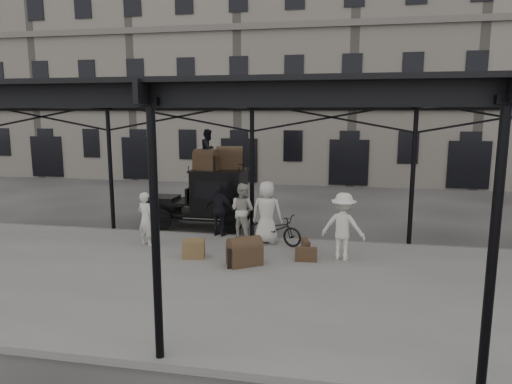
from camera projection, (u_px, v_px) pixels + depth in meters
The scene contains 18 objects.
ground at pixel (239, 258), 13.27m from camera, with size 120.00×120.00×0.00m, color #383533.
platform at pixel (220, 280), 11.32m from camera, with size 28.00×8.00×0.15m, color slate.
canopy at pixel (221, 95), 10.82m from camera, with size 22.50×9.00×4.74m.
building_frontage at pixel (301, 69), 29.49m from camera, with size 64.00×8.00×14.00m, color slate.
taxi at pixel (211, 196), 16.62m from camera, with size 3.65×1.55×2.18m.
porter_left at pixel (146, 219), 13.95m from camera, with size 0.61×0.40×1.66m, color silver.
porter_midleft at pixel (242, 210), 14.89m from camera, with size 0.87×0.68×1.79m, color beige.
porter_centre at pixel (267, 212), 14.18m from camera, with size 0.96×0.63×1.97m, color beige.
porter_official at pixel (220, 210), 15.04m from camera, with size 1.02×0.42×1.74m, color black.
porter_right at pixel (343, 226), 12.57m from camera, with size 1.22×0.70×1.88m, color silver.
bicycle at pixel (276, 229), 14.16m from camera, with size 0.63×1.80×0.95m, color black.
porter_roof at pixel (209, 149), 16.24m from camera, with size 0.70×0.54×1.44m, color black.
steamer_trunk_roof_near at pixel (206, 161), 16.17m from camera, with size 0.85×0.52×0.62m, color #4C3923, non-canonical shape.
steamer_trunk_roof_far at pixel (230, 159), 16.46m from camera, with size 0.93×0.57×0.68m, color #4C3923, non-canonical shape.
steamer_trunk_platform at pixel (245, 253), 12.21m from camera, with size 0.88×0.54×0.65m, color #4C3923, non-canonical shape.
wicker_hamper at pixel (194, 249), 12.86m from camera, with size 0.60×0.45×0.50m, color brown.
suitcase_upright at pixel (305, 247), 13.08m from camera, with size 0.15×0.60×0.45m, color #4C3923.
suitcase_flat at pixel (306, 254), 12.51m from camera, with size 0.60×0.15×0.40m, color #4C3923.
Camera 1 is at (2.92, -12.42, 4.18)m, focal length 32.00 mm.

